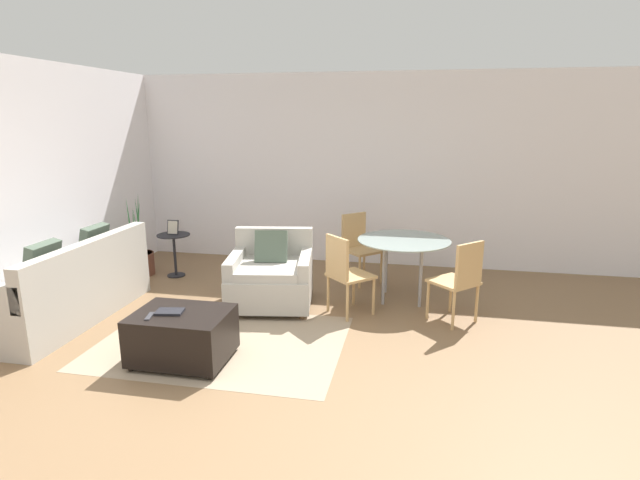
{
  "coord_description": "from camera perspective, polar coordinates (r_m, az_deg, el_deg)",
  "views": [
    {
      "loc": [
        1.17,
        -3.43,
        2.13
      ],
      "look_at": [
        0.08,
        2.06,
        0.75
      ],
      "focal_mm": 28.0,
      "sensor_mm": 36.0,
      "label": 1
    }
  ],
  "objects": [
    {
      "name": "picture_frame",
      "position": [
        7.01,
        -16.47,
        1.39
      ],
      "size": [
        0.16,
        0.07,
        0.19
      ],
      "color": "black",
      "rests_on": "side_table"
    },
    {
      "name": "dining_table",
      "position": [
        5.93,
        9.55,
        -0.73
      ],
      "size": [
        1.08,
        1.08,
        0.74
      ],
      "color": "#8C9E99",
      "rests_on": "ground_plane"
    },
    {
      "name": "wall_left",
      "position": [
        6.5,
        -28.92,
        5.47
      ],
      "size": [
        0.06,
        12.0,
        2.75
      ],
      "color": "white",
      "rests_on": "ground_plane"
    },
    {
      "name": "wall_back",
      "position": [
        7.37,
        2.03,
        7.97
      ],
      "size": [
        12.0,
        0.06,
        2.75
      ],
      "color": "white",
      "rests_on": "ground_plane"
    },
    {
      "name": "couch",
      "position": [
        6.02,
        -26.83,
        -5.19
      ],
      "size": [
        0.82,
        2.02,
        0.95
      ],
      "color": "#B2ADA3",
      "rests_on": "ground_plane"
    },
    {
      "name": "potted_plant",
      "position": [
        7.35,
        -19.99,
        -1.96
      ],
      "size": [
        0.4,
        0.4,
        1.15
      ],
      "color": "brown",
      "rests_on": "ground_plane"
    },
    {
      "name": "side_table",
      "position": [
        7.07,
        -16.32,
        -0.75
      ],
      "size": [
        0.44,
        0.44,
        0.59
      ],
      "color": "black",
      "rests_on": "ground_plane"
    },
    {
      "name": "armchair",
      "position": [
        5.8,
        -5.62,
        -4.18
      ],
      "size": [
        1.06,
        1.06,
        0.87
      ],
      "color": "#B2ADA3",
      "rests_on": "ground_plane"
    },
    {
      "name": "area_rug",
      "position": [
        5.05,
        -11.12,
        -11.34
      ],
      "size": [
        2.34,
        1.68,
        0.01
      ],
      "color": "gray",
      "rests_on": "ground_plane"
    },
    {
      "name": "ottoman",
      "position": [
        4.67,
        -15.45,
        -10.4
      ],
      "size": [
        0.83,
        0.63,
        0.46
      ],
      "color": "black",
      "rests_on": "ground_plane"
    },
    {
      "name": "ground_plane",
      "position": [
        4.2,
        -6.89,
        -16.69
      ],
      "size": [
        20.0,
        20.0,
        0.0
      ],
      "primitive_type": "plane",
      "color": "brown"
    },
    {
      "name": "dining_chair_near_left",
      "position": [
        5.43,
        2.82,
        -3.43
      ],
      "size": [
        0.59,
        0.59,
        0.9
      ],
      "color": "tan",
      "rests_on": "ground_plane"
    },
    {
      "name": "book_stack",
      "position": [
        4.61,
        -16.8,
        -7.84
      ],
      "size": [
        0.26,
        0.19,
        0.02
      ],
      "color": "black",
      "rests_on": "ottoman"
    },
    {
      "name": "dining_chair_far_left",
      "position": [
        6.59,
        4.39,
        -0.34
      ],
      "size": [
        0.59,
        0.59,
        0.9
      ],
      "color": "tan",
      "rests_on": "ground_plane"
    },
    {
      "name": "tv_remote_primary",
      "position": [
        4.58,
        -18.91,
        -8.24
      ],
      "size": [
        0.08,
        0.17,
        0.01
      ],
      "color": "#333338",
      "rests_on": "ottoman"
    },
    {
      "name": "dining_chair_near_right",
      "position": [
        5.4,
        15.75,
        -4.05
      ],
      "size": [
        0.59,
        0.59,
        0.9
      ],
      "color": "tan",
      "rests_on": "ground_plane"
    }
  ]
}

